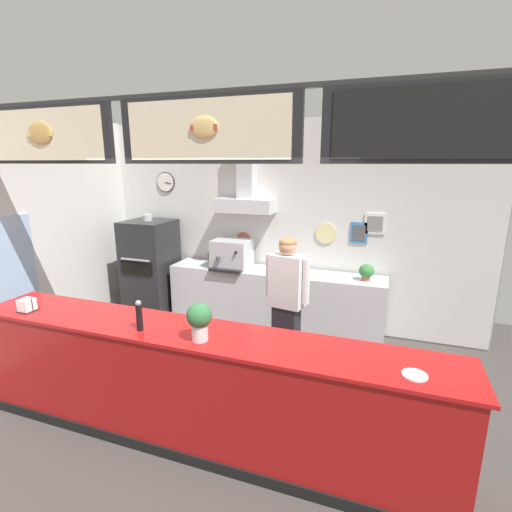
% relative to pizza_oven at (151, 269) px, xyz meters
% --- Properties ---
extents(ground_plane, '(6.95, 6.95, 0.00)m').
position_rel_pizza_oven_xyz_m(ground_plane, '(2.06, -1.93, -0.79)').
color(ground_plane, '#3F3A38').
extents(back_wall_assembly, '(5.79, 2.62, 3.08)m').
position_rel_pizza_oven_xyz_m(back_wall_assembly, '(2.03, 0.34, 0.86)').
color(back_wall_assembly, gray).
rests_on(back_wall_assembly, ground_plane).
extents(service_counter, '(4.38, 0.62, 1.07)m').
position_rel_pizza_oven_xyz_m(service_counter, '(2.06, -2.33, -0.26)').
color(service_counter, maroon).
rests_on(service_counter, ground_plane).
extents(back_prep_counter, '(3.16, 0.55, 0.93)m').
position_rel_pizza_oven_xyz_m(back_prep_counter, '(2.03, 0.12, -0.33)').
color(back_prep_counter, silver).
rests_on(back_prep_counter, ground_plane).
extents(pizza_oven, '(0.71, 0.75, 1.68)m').
position_rel_pizza_oven_xyz_m(pizza_oven, '(0.00, 0.00, 0.00)').
color(pizza_oven, '#232326').
rests_on(pizza_oven, ground_plane).
extents(shop_worker, '(0.52, 0.28, 1.68)m').
position_rel_pizza_oven_xyz_m(shop_worker, '(2.53, -1.05, 0.12)').
color(shop_worker, '#232328').
rests_on(shop_worker, ground_plane).
extents(espresso_machine, '(0.54, 0.54, 0.42)m').
position_rel_pizza_oven_xyz_m(espresso_machine, '(1.38, 0.10, 0.35)').
color(espresso_machine, '#B7BABF').
rests_on(espresso_machine, back_prep_counter).
extents(potted_thyme, '(0.20, 0.20, 0.22)m').
position_rel_pizza_oven_xyz_m(potted_thyme, '(3.32, 0.09, 0.26)').
color(potted_thyme, '#9E563D').
rests_on(potted_thyme, back_prep_counter).
extents(potted_oregano, '(0.21, 0.21, 0.25)m').
position_rel_pizza_oven_xyz_m(potted_oregano, '(1.06, 0.15, 0.28)').
color(potted_oregano, beige).
rests_on(potted_oregano, back_prep_counter).
extents(condiment_plate, '(0.17, 0.17, 0.01)m').
position_rel_pizza_oven_xyz_m(condiment_plate, '(3.79, -2.44, 0.28)').
color(condiment_plate, white).
rests_on(condiment_plate, service_counter).
extents(pepper_grinder, '(0.05, 0.05, 0.27)m').
position_rel_pizza_oven_xyz_m(pepper_grinder, '(1.62, -2.46, 0.41)').
color(pepper_grinder, black).
rests_on(pepper_grinder, service_counter).
extents(basil_vase, '(0.20, 0.20, 0.32)m').
position_rel_pizza_oven_xyz_m(basil_vase, '(2.19, -2.45, 0.45)').
color(basil_vase, silver).
rests_on(basil_vase, service_counter).
extents(napkin_holder, '(0.15, 0.14, 0.14)m').
position_rel_pizza_oven_xyz_m(napkin_holder, '(0.33, -2.46, 0.33)').
color(napkin_holder, '#262628').
rests_on(napkin_holder, service_counter).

